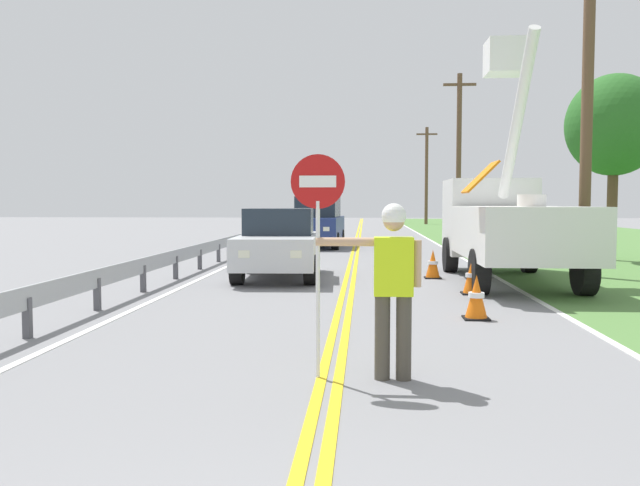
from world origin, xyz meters
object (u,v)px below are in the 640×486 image
at_px(traffic_cone_mid, 472,278).
at_px(roadside_tree_verge, 614,126).
at_px(flagger_worker, 392,279).
at_px(utility_pole_near, 587,103).
at_px(utility_bucket_truck, 504,220).
at_px(utility_pole_far, 426,174).
at_px(traffic_cone_lead, 476,298).
at_px(stop_sign_paddle, 318,215).
at_px(oncoming_sedan_nearest, 279,244).
at_px(traffic_cone_tail, 433,265).
at_px(utility_pole_mid, 459,152).
at_px(oncoming_suv_second, 319,222).

height_order(traffic_cone_mid, roadside_tree_verge, roadside_tree_verge).
bearing_deg(flagger_worker, utility_pole_near, 62.27).
bearing_deg(utility_bucket_truck, traffic_cone_mid, -114.85).
distance_m(utility_pole_far, traffic_cone_lead, 46.93).
height_order(stop_sign_paddle, oncoming_sedan_nearest, stop_sign_paddle).
relative_size(utility_pole_near, utility_pole_far, 0.98).
relative_size(traffic_cone_mid, traffic_cone_tail, 1.00).
distance_m(utility_pole_near, utility_pole_far, 40.37).
distance_m(utility_bucket_truck, oncoming_sedan_nearest, 5.44).
relative_size(utility_bucket_truck, traffic_cone_lead, 9.74).
bearing_deg(traffic_cone_lead, utility_bucket_truck, 73.79).
bearing_deg(flagger_worker, roadside_tree_verge, 62.44).
bearing_deg(roadside_tree_verge, utility_pole_mid, 99.83).
bearing_deg(oncoming_sedan_nearest, oncoming_suv_second, 89.12).
bearing_deg(utility_pole_far, utility_pole_mid, -90.40).
xyz_separation_m(flagger_worker, utility_pole_mid, (4.92, 29.88, 3.63)).
bearing_deg(roadside_tree_verge, traffic_cone_mid, -125.22).
bearing_deg(utility_bucket_truck, roadside_tree_verge, 50.83).
relative_size(traffic_cone_lead, traffic_cone_mid, 1.00).
distance_m(oncoming_sedan_nearest, traffic_cone_mid, 4.96).
height_order(oncoming_sedan_nearest, traffic_cone_tail, oncoming_sedan_nearest).
xyz_separation_m(utility_bucket_truck, traffic_cone_lead, (-1.55, -5.34, -1.09)).
distance_m(stop_sign_paddle, traffic_cone_tail, 9.49).
height_order(utility_bucket_truck, oncoming_sedan_nearest, utility_bucket_truck).
distance_m(flagger_worker, roadside_tree_verge, 16.70).
bearing_deg(utility_pole_far, oncoming_suv_second, -103.58).
relative_size(utility_bucket_truck, utility_pole_far, 0.81).
distance_m(utility_pole_near, traffic_cone_tail, 5.53).
height_order(utility_bucket_truck, oncoming_suv_second, utility_bucket_truck).
bearing_deg(utility_pole_mid, utility_bucket_truck, -95.17).
xyz_separation_m(traffic_cone_lead, traffic_cone_mid, (0.39, 2.84, 0.00)).
xyz_separation_m(utility_pole_near, utility_pole_mid, (-0.25, 20.04, 0.39)).
relative_size(flagger_worker, utility_pole_near, 0.22).
xyz_separation_m(stop_sign_paddle, roadside_tree_verge, (8.35, 14.53, 2.56)).
relative_size(traffic_cone_tail, roadside_tree_verge, 0.12).
height_order(utility_bucket_truck, utility_pole_far, utility_pole_far).
height_order(utility_pole_near, utility_pole_far, utility_pole_far).
bearing_deg(flagger_worker, traffic_cone_tail, 81.46).
xyz_separation_m(oncoming_suv_second, traffic_cone_tail, (3.58, -10.96, -0.72)).
distance_m(utility_pole_mid, traffic_cone_lead, 26.86).
bearing_deg(flagger_worker, stop_sign_paddle, 179.80).
distance_m(utility_pole_mid, roadside_tree_verge, 15.59).
bearing_deg(utility_bucket_truck, traffic_cone_tail, 172.95).
relative_size(oncoming_sedan_nearest, utility_pole_mid, 0.47).
relative_size(utility_pole_mid, traffic_cone_lead, 12.83).
bearing_deg(utility_bucket_truck, traffic_cone_lead, -106.21).
bearing_deg(traffic_cone_lead, traffic_cone_tail, 91.04).
bearing_deg(traffic_cone_lead, stop_sign_paddle, -121.99).
height_order(utility_bucket_truck, roadside_tree_verge, roadside_tree_verge).
xyz_separation_m(oncoming_sedan_nearest, oncoming_suv_second, (0.17, 11.15, 0.23)).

